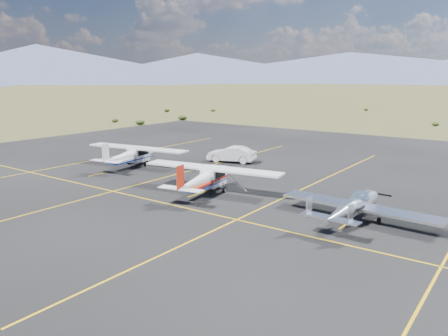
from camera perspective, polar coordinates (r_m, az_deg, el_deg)
ground at (r=29.96m, az=11.38°, el=-4.39°), size 1600.00×1600.00×0.00m
apron at (r=33.33m, az=0.38°, el=-2.48°), size 72.00×72.00×0.02m
aircraft_low_wing at (r=26.27m, az=16.70°, el=-4.75°), size 6.85×9.54×2.07m
aircraft_cessna at (r=31.02m, az=-2.45°, el=-1.29°), size 6.52×10.76×2.71m
aircraft_plain at (r=41.02m, az=-12.14°, el=1.70°), size 6.40×10.56×2.66m
sedan at (r=42.67m, az=1.00°, el=1.82°), size 2.94×4.99×1.56m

